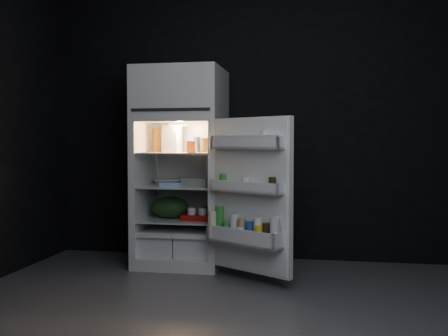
% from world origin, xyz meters
% --- Properties ---
extents(floor, '(4.00, 3.40, 0.00)m').
position_xyz_m(floor, '(0.00, 0.00, 0.00)').
color(floor, '#55555B').
rests_on(floor, ground).
extents(wall_back, '(4.00, 0.00, 2.70)m').
position_xyz_m(wall_back, '(0.00, 1.70, 1.35)').
color(wall_back, black).
rests_on(wall_back, ground).
extents(wall_front, '(4.00, 0.00, 2.70)m').
position_xyz_m(wall_front, '(0.00, -1.70, 1.35)').
color(wall_front, black).
rests_on(wall_front, ground).
extents(refrigerator, '(0.76, 0.71, 1.78)m').
position_xyz_m(refrigerator, '(-0.66, 1.32, 0.96)').
color(refrigerator, white).
rests_on(refrigerator, ground).
extents(fridge_door, '(0.71, 0.55, 1.22)m').
position_xyz_m(fridge_door, '(0.03, 0.74, 0.67)').
color(fridge_door, white).
rests_on(fridge_door, ground).
extents(milk_jug, '(0.15, 0.15, 0.24)m').
position_xyz_m(milk_jug, '(-0.75, 1.30, 1.15)').
color(milk_jug, white).
rests_on(milk_jug, refrigerator).
extents(mayo_jar, '(0.15, 0.15, 0.14)m').
position_xyz_m(mayo_jar, '(-0.56, 1.37, 1.10)').
color(mayo_jar, '#1C459A').
rests_on(mayo_jar, refrigerator).
extents(jam_jar, '(0.12, 0.12, 0.13)m').
position_xyz_m(jam_jar, '(-0.44, 1.32, 1.09)').
color(jam_jar, '#2F1F0D').
rests_on(jam_jar, refrigerator).
extents(amber_bottle, '(0.09, 0.09, 0.22)m').
position_xyz_m(amber_bottle, '(-0.92, 1.37, 1.14)').
color(amber_bottle, '#AB621B').
rests_on(amber_bottle, refrigerator).
extents(small_carton, '(0.08, 0.06, 0.10)m').
position_xyz_m(small_carton, '(-0.52, 1.11, 1.08)').
color(small_carton, '#EE541C').
rests_on(small_carton, refrigerator).
extents(egg_carton, '(0.28, 0.18, 0.07)m').
position_xyz_m(egg_carton, '(-0.51, 1.22, 0.76)').
color(egg_carton, '#9A998C').
rests_on(egg_carton, refrigerator).
extents(pie, '(0.29, 0.29, 0.04)m').
position_xyz_m(pie, '(-0.79, 1.37, 0.75)').
color(pie, '#A68358').
rests_on(pie, refrigerator).
extents(flat_package, '(0.19, 0.11, 0.04)m').
position_xyz_m(flat_package, '(-0.70, 1.08, 0.75)').
color(flat_package, '#96BFE8').
rests_on(flat_package, refrigerator).
extents(wrapped_pkg, '(0.15, 0.13, 0.05)m').
position_xyz_m(wrapped_pkg, '(-0.51, 1.39, 0.75)').
color(wrapped_pkg, beige).
rests_on(wrapped_pkg, refrigerator).
extents(produce_bag, '(0.38, 0.33, 0.20)m').
position_xyz_m(produce_bag, '(-0.76, 1.28, 0.52)').
color(produce_bag, '#193815').
rests_on(produce_bag, refrigerator).
extents(yogurt_tray, '(0.29, 0.15, 0.05)m').
position_xyz_m(yogurt_tray, '(-0.48, 1.18, 0.45)').
color(yogurt_tray, maroon).
rests_on(yogurt_tray, refrigerator).
extents(small_can_red, '(0.07, 0.07, 0.09)m').
position_xyz_m(small_can_red, '(-0.47, 1.42, 0.47)').
color(small_can_red, maroon).
rests_on(small_can_red, refrigerator).
extents(small_can_silver, '(0.07, 0.07, 0.09)m').
position_xyz_m(small_can_silver, '(-0.42, 1.41, 0.47)').
color(small_can_silver, silver).
rests_on(small_can_silver, refrigerator).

